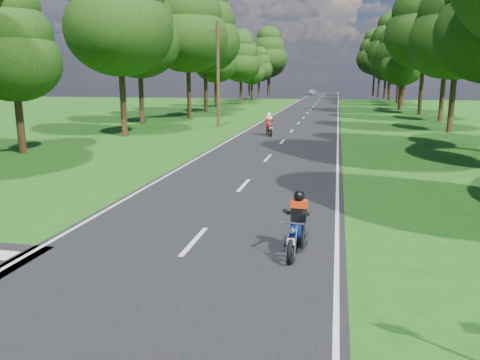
# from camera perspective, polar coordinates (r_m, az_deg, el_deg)

# --- Properties ---
(ground) EXTENTS (160.00, 160.00, 0.00)m
(ground) POSITION_cam_1_polar(r_m,az_deg,el_deg) (9.42, -9.27, -11.52)
(ground) COLOR #1A4F12
(ground) RESTS_ON ground
(main_road) EXTENTS (7.00, 140.00, 0.02)m
(main_road) POSITION_cam_1_polar(r_m,az_deg,el_deg) (58.23, 8.60, 8.47)
(main_road) COLOR black
(main_road) RESTS_ON ground
(road_markings) EXTENTS (7.40, 140.00, 0.01)m
(road_markings) POSITION_cam_1_polar(r_m,az_deg,el_deg) (56.37, 8.35, 8.37)
(road_markings) COLOR silver
(road_markings) RESTS_ON main_road
(treeline) EXTENTS (40.00, 115.35, 14.78)m
(treeline) POSITION_cam_1_polar(r_m,az_deg,el_deg) (68.25, 10.57, 15.88)
(treeline) COLOR black
(treeline) RESTS_ON ground
(telegraph_pole) EXTENTS (1.20, 0.26, 8.00)m
(telegraph_pole) POSITION_cam_1_polar(r_m,az_deg,el_deg) (37.17, -2.70, 12.76)
(telegraph_pole) COLOR #382616
(telegraph_pole) RESTS_ON ground
(rider_near_blue) EXTENTS (0.67, 1.67, 1.36)m
(rider_near_blue) POSITION_cam_1_polar(r_m,az_deg,el_deg) (10.31, 6.98, -5.17)
(rider_near_blue) COLOR #0D2295
(rider_near_blue) RESTS_ON main_road
(rider_far_red) EXTENTS (1.10, 1.91, 1.51)m
(rider_far_red) POSITION_cam_1_polar(r_m,az_deg,el_deg) (31.49, 3.57, 6.82)
(rider_far_red) COLOR #A50C0C
(rider_far_red) RESTS_ON main_road
(distant_car) EXTENTS (2.38, 4.01, 1.28)m
(distant_car) POSITION_cam_1_polar(r_m,az_deg,el_deg) (108.12, 8.73, 10.53)
(distant_car) COLOR silver
(distant_car) RESTS_ON main_road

